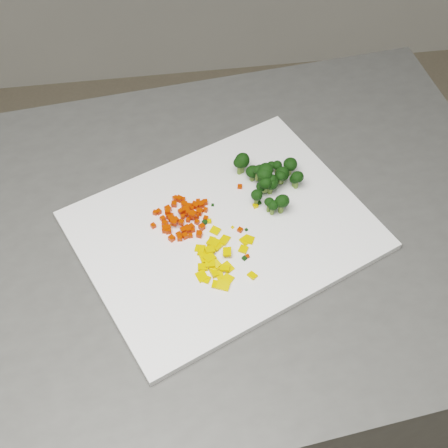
{
  "coord_description": "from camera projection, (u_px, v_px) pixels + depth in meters",
  "views": [
    {
      "loc": [
        -0.25,
        -0.13,
        1.69
      ],
      "look_at": [
        -0.17,
        0.46,
        0.92
      ],
      "focal_mm": 50.0,
      "sensor_mm": 36.0,
      "label": 1
    }
  ],
  "objects": [
    {
      "name": "carrot_cube_7",
      "position": [
        185.0,
        236.0,
        0.96
      ],
      "size": [
        0.01,
        0.01,
        0.01
      ],
      "primitive_type": "cube",
      "rotation": [
        0.0,
        0.0,
        1.95
      ],
      "color": "red",
      "rests_on": "carrot_pile"
    },
    {
      "name": "pepper_chunk_17",
      "position": [
        214.0,
        242.0,
        0.96
      ],
      "size": [
        0.02,
        0.02,
        0.01
      ],
      "primitive_type": "cube",
      "rotation": [
        0.05,
        0.03,
        2.48
      ],
      "color": "#E8A60C",
      "rests_on": "pepper_pile"
    },
    {
      "name": "carrot_cube_28",
      "position": [
        193.0,
        213.0,
        0.99
      ],
      "size": [
        0.01,
        0.01,
        0.01
      ],
      "primitive_type": "cube",
      "rotation": [
        0.0,
        0.0,
        2.34
      ],
      "color": "red",
      "rests_on": "carrot_pile"
    },
    {
      "name": "stray_bit_5",
      "position": [
        244.0,
        258.0,
        0.94
      ],
      "size": [
        0.01,
        0.01,
        0.0
      ],
      "primitive_type": "cube",
      "rotation": [
        0.0,
        0.0,
        2.16
      ],
      "color": "black",
      "rests_on": "cutting_board"
    },
    {
      "name": "carrot_cube_45",
      "position": [
        168.0,
        212.0,
        0.98
      ],
      "size": [
        0.01,
        0.01,
        0.01
      ],
      "primitive_type": "cube",
      "rotation": [
        0.0,
        0.0,
        1.41
      ],
      "color": "red",
      "rests_on": "carrot_pile"
    },
    {
      "name": "pepper_pile",
      "position": [
        221.0,
        256.0,
        0.94
      ],
      "size": [
        0.11,
        0.11,
        0.02
      ],
      "primitive_type": null,
      "color": "#E8A60C",
      "rests_on": "cutting_board"
    },
    {
      "name": "pepper_chunk_26",
      "position": [
        224.0,
        240.0,
        0.96
      ],
      "size": [
        0.02,
        0.02,
        0.01
      ],
      "primitive_type": "cube",
      "rotation": [
        -0.11,
        0.12,
        0.92
      ],
      "color": "#E8A60C",
      "rests_on": "pepper_pile"
    },
    {
      "name": "carrot_cube_8",
      "position": [
        168.0,
        209.0,
        1.0
      ],
      "size": [
        0.01,
        0.01,
        0.01
      ],
      "primitive_type": "cube",
      "rotation": [
        0.0,
        0.0,
        2.01
      ],
      "color": "red",
      "rests_on": "carrot_pile"
    },
    {
      "name": "carrot_cube_58",
      "position": [
        184.0,
        204.0,
        1.0
      ],
      "size": [
        0.01,
        0.01,
        0.01
      ],
      "primitive_type": "cube",
      "rotation": [
        0.0,
        0.0,
        1.88
      ],
      "color": "red",
      "rests_on": "carrot_pile"
    },
    {
      "name": "carrot_cube_14",
      "position": [
        193.0,
        230.0,
        0.97
      ],
      "size": [
        0.01,
        0.01,
        0.01
      ],
      "primitive_type": "cube",
      "rotation": [
        0.0,
        0.0,
        0.22
      ],
      "color": "red",
      "rests_on": "carrot_pile"
    },
    {
      "name": "carrot_cube_21",
      "position": [
        199.0,
        235.0,
        0.96
      ],
      "size": [
        0.01,
        0.01,
        0.01
      ],
      "primitive_type": "cube",
      "rotation": [
        0.0,
        0.0,
        1.17
      ],
      "color": "red",
      "rests_on": "carrot_pile"
    },
    {
      "name": "pepper_chunk_4",
      "position": [
        243.0,
        249.0,
        0.95
      ],
      "size": [
        0.02,
        0.02,
        0.0
      ],
      "primitive_type": "cube",
      "rotation": [
        0.0,
        -0.05,
        1.05
      ],
      "color": "#E8A60C",
      "rests_on": "pepper_pile"
    },
    {
      "name": "broccoli_floret_22",
      "position": [
        280.0,
        178.0,
        1.01
      ],
      "size": [
        0.02,
        0.02,
        0.02
      ],
      "primitive_type": null,
      "color": "black",
      "rests_on": "broccoli_pile"
    },
    {
      "name": "pepper_chunk_2",
      "position": [
        202.0,
        276.0,
        0.92
      ],
      "size": [
        0.02,
        0.02,
        0.01
      ],
      "primitive_type": "cube",
      "rotation": [
        -0.14,
        0.05,
        1.89
      ],
      "color": "#E8A60C",
      "rests_on": "pepper_pile"
    },
    {
      "name": "carrot_cube_9",
      "position": [
        155.0,
        213.0,
        0.99
      ],
      "size": [
        0.01,
        0.01,
        0.01
      ],
      "primitive_type": "cube",
      "rotation": [
        0.0,
        0.0,
        2.71
      ],
      "color": "red",
      "rests_on": "carrot_pile"
    },
    {
      "name": "carrot_cube_33",
      "position": [
        201.0,
        205.0,
        1.0
      ],
      "size": [
        0.01,
        0.01,
        0.01
      ],
      "primitive_type": "cube",
      "rotation": [
        0.0,
        0.0,
        0.27
      ],
      "color": "red",
      "rests_on": "carrot_pile"
    },
    {
      "name": "carrot_cube_56",
      "position": [
        206.0,
        218.0,
        0.98
      ],
      "size": [
        0.01,
        0.01,
        0.01
      ],
      "primitive_type": "cube",
      "rotation": [
        0.0,
        0.0,
        2.69
      ],
      "color": "red",
      "rests_on": "carrot_pile"
    },
    {
      "name": "pepper_chunk_8",
      "position": [
        246.0,
        240.0,
        0.96
      ],
      "size": [
        0.02,
        0.02,
        0.01
      ],
      "primitive_type": "cube",
      "rotation": [
        0.1,
        0.09,
        0.61
      ],
      "color": "#E8A60C",
      "rests_on": "pepper_pile"
    },
    {
      "name": "stray_bit_6",
      "position": [
        255.0,
        206.0,
        1.0
      ],
      "size": [
        0.01,
        0.01,
        0.01
      ],
      "primitive_type": "cube",
      "rotation": [
        0.0,
        0.0,
        0.29
      ],
      "color": "#E8A60C",
      "rests_on": "cutting_board"
    },
    {
      "name": "pepper_chunk_19",
      "position": [
        223.0,
        285.0,
        0.91
      ],
      "size": [
        0.02,
        0.02,
        0.01
      ],
      "primitive_type": "cube",
      "rotation": [
        -0.13,
        -0.08,
        2.75
      ],
      "color": "#E8A60C",
      "rests_on": "pepper_pile"
    },
    {
      "name": "carrot_cube_32",
      "position": [
        168.0,
        228.0,
        0.97
      ],
      "size": [
        0.01,
        0.01,
        0.01
      ],
      "primitive_type": "cube",
      "rotation": [
        0.0,
        0.0,
        1.51
      ],
      "color": "red",
      "rests_on": "carrot_pile"
    },
    {
      "name": "cutting_board",
      "position": [
        224.0,
        230.0,
        0.98
      ],
      "size": [
        0.53,
        0.48,
        0.01
      ],
      "primitive_type": "cube",
      "rotation": [
        0.0,
        0.0,
        0.41
      ],
      "color": "white",
      "rests_on": "counter_block"
    },
    {
      "name": "carrot_cube_61",
      "position": [
        179.0,
        235.0,
        0.97
      ],
      "size": [
        0.01,
        0.01,
        0.01
      ],
      "primitive_type": "cube",
      "rotation": [
        0.0,
        0.0,
        0.49
      ],
      "color": "red",
      "rests_on": "carrot_pile"
    },
    {
      "name": "carrot_cube_63",
      "position": [
        185.0,
        215.0,
        0.99
      ],
      "size": [
        0.01,
        0.01,
        0.01
      ],
      "primitive_type": "cube",
      "rotation": [
        0.0,
        0.0,
        0.9
      ],
      "color": "red",
      "rests_on": "carrot_pile"
    },
    {
      "name": "broccoli_floret_1",
      "position": [
        281.0,
        175.0,
        1.03
      ],
      "size": [
        0.02,
        0.02,
        0.03
      ],
      "primitive_type": null,
      "color": "black",
      "rests_on": "broccoli_pile"
    },
    {
      "name": "carrot_cube_34",
      "position": [
        175.0,
        198.0,
        1.01
      ],
      "size": [
        0.01,
        0.01,
        0.01
      ],
      "primitive_type": "cube",
      "rotation": [
        0.0,
        0.0,
        1.99
      ],
      "color": "red",
      "rests_on": "carrot_pile"
    },
    {
      "name": "broccoli_floret_11",
      "position": [
        282.0,
        176.0,
        1.02
      ],
      "size": [
        0.03,
        0.03,
        0.03
      ],
      "primitive_type": null,
      "color": "black",
      "rests_on": "broccoli_pile"
    },
    {
      "name": "pepper_chunk_12",
      "position": [
        220.0,
        275.0,
        0.92
      ],
      "size": [
        0.01,
        0.02,
        0.01
      ],
      "primitive_type": "cube",
      "rotation": [
        -0.06,
        -0.06,
        1.71
      ],
      "color": "#E8A60C",
      "rests_on": "pepper_pile"
    },
    {
      "name": "pepper_chunk_6",
      "position": [
        210.0,
        262.0,
        0.93
      ],
      "size": [
        0.02,
        0.02,
        0.01
      ],
      "primitive_type": "cube",
      "rotation": [
        -0.14,
        -0.0,
        1.49
      ],
      "color": "#E8A60C",
      "rests_on": "pepper_pile"
    },
    {
      "name": "stray_bit_7",
      "position": [
        205.0,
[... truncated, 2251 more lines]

